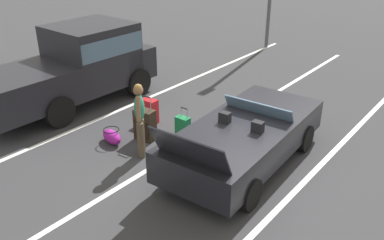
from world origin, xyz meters
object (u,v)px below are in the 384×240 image
(duffel_bag, at_px, (112,136))
(convertible_car, at_px, (249,135))
(suitcase_medium_bright, at_px, (150,111))
(suitcase_small_carryon, at_px, (183,127))
(parked_pickup_truck_far, at_px, (79,63))
(suitcase_large_black, at_px, (145,125))
(traveler_person, at_px, (140,116))

(duffel_bag, bearing_deg, convertible_car, -65.14)
(convertible_car, xyz_separation_m, duffel_bag, (-1.32, 2.84, -0.43))
(suitcase_medium_bright, distance_m, suitcase_small_carryon, 1.15)
(suitcase_medium_bright, distance_m, parked_pickup_truck_far, 2.61)
(suitcase_large_black, bearing_deg, traveler_person, 31.54)
(convertible_car, bearing_deg, parked_pickup_truck_far, 88.61)
(parked_pickup_truck_far, bearing_deg, convertible_car, -87.49)
(suitcase_medium_bright, height_order, parked_pickup_truck_far, parked_pickup_truck_far)
(traveler_person, xyz_separation_m, parked_pickup_truck_far, (1.12, 3.48, 0.18))
(suitcase_small_carryon, height_order, traveler_person, traveler_person)
(suitcase_large_black, height_order, parked_pickup_truck_far, parked_pickup_truck_far)
(parked_pickup_truck_far, bearing_deg, traveler_person, -107.11)
(convertible_car, relative_size, parked_pickup_truck_far, 0.85)
(suitcase_large_black, xyz_separation_m, traveler_person, (-0.58, -0.46, 0.56))
(suitcase_small_carryon, relative_size, duffel_bag, 1.06)
(suitcase_small_carryon, xyz_separation_m, traveler_person, (-1.22, 0.15, 0.68))
(traveler_person, bearing_deg, convertible_car, -6.66)
(duffel_bag, bearing_deg, parked_pickup_truck_far, 65.61)
(suitcase_medium_bright, height_order, suitcase_small_carryon, suitcase_small_carryon)
(convertible_car, distance_m, traveler_person, 2.33)
(suitcase_large_black, xyz_separation_m, suitcase_small_carryon, (0.64, -0.61, -0.12))
(parked_pickup_truck_far, bearing_deg, duffel_bag, -113.64)
(suitcase_medium_bright, xyz_separation_m, parked_pickup_truck_far, (-0.18, 2.48, 0.80))
(suitcase_small_carryon, distance_m, duffel_bag, 1.66)
(suitcase_large_black, height_order, suitcase_medium_bright, suitcase_large_black)
(suitcase_large_black, distance_m, duffel_bag, 0.80)
(suitcase_small_carryon, relative_size, parked_pickup_truck_far, 0.14)
(traveler_person, distance_m, parked_pickup_truck_far, 3.66)
(convertible_car, xyz_separation_m, suitcase_medium_bright, (0.01, 2.91, -0.28))
(duffel_bag, bearing_deg, traveler_person, -88.06)
(suitcase_small_carryon, distance_m, parked_pickup_truck_far, 3.73)
(duffel_bag, distance_m, traveler_person, 1.21)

